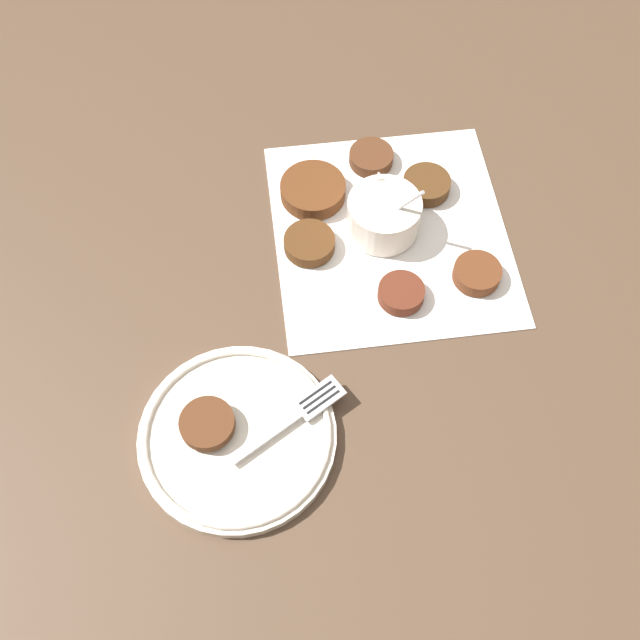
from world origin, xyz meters
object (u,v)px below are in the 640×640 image
(fritter_on_plate, at_px, (207,424))
(fork, at_px, (298,413))
(sauce_bowl, at_px, (381,215))
(serving_plate, at_px, (237,436))

(fritter_on_plate, distance_m, fork, 0.10)
(fork, bearing_deg, fritter_on_plate, 92.58)
(sauce_bowl, distance_m, serving_plate, 0.34)
(fritter_on_plate, xyz_separation_m, fork, (0.00, -0.10, -0.00))
(sauce_bowl, height_order, serving_plate, sauce_bowl)
(fritter_on_plate, height_order, fork, fritter_on_plate)
(serving_plate, height_order, fritter_on_plate, fritter_on_plate)
(sauce_bowl, xyz_separation_m, serving_plate, (-0.28, 0.20, -0.02))
(sauce_bowl, xyz_separation_m, fork, (-0.26, 0.13, -0.01))
(sauce_bowl, relative_size, fork, 0.75)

